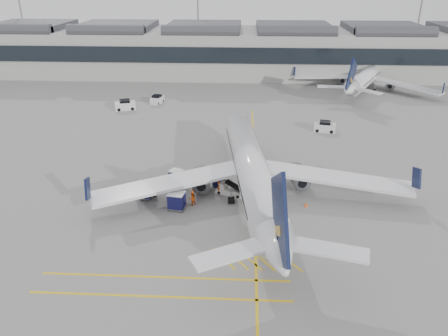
{
  "coord_description": "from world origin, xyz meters",
  "views": [
    {
      "loc": [
        8.78,
        -40.51,
        24.62
      ],
      "look_at": [
        6.43,
        4.59,
        4.0
      ],
      "focal_mm": 35.0,
      "sensor_mm": 36.0,
      "label": 1
    }
  ],
  "objects_px": {
    "belt_loader": "(230,190)",
    "baggage_cart_a": "(177,177)",
    "ramp_agent_a": "(219,188)",
    "pushback_tug": "(145,191)",
    "ramp_agent_b": "(192,198)",
    "airliner_main": "(252,171)"
  },
  "relations": [
    {
      "from": "ramp_agent_b",
      "to": "pushback_tug",
      "type": "distance_m",
      "value": 6.24
    },
    {
      "from": "belt_loader",
      "to": "ramp_agent_b",
      "type": "distance_m",
      "value": 5.14
    },
    {
      "from": "baggage_cart_a",
      "to": "ramp_agent_b",
      "type": "height_order",
      "value": "baggage_cart_a"
    },
    {
      "from": "ramp_agent_a",
      "to": "baggage_cart_a",
      "type": "bearing_deg",
      "value": 94.42
    },
    {
      "from": "belt_loader",
      "to": "baggage_cart_a",
      "type": "xyz_separation_m",
      "value": [
        -6.76,
        2.42,
        0.48
      ]
    },
    {
      "from": "airliner_main",
      "to": "baggage_cart_a",
      "type": "height_order",
      "value": "airliner_main"
    },
    {
      "from": "baggage_cart_a",
      "to": "ramp_agent_b",
      "type": "relative_size",
      "value": 1.18
    },
    {
      "from": "baggage_cart_a",
      "to": "pushback_tug",
      "type": "height_order",
      "value": "baggage_cart_a"
    },
    {
      "from": "ramp_agent_a",
      "to": "airliner_main",
      "type": "bearing_deg",
      "value": -63.36
    },
    {
      "from": "belt_loader",
      "to": "ramp_agent_b",
      "type": "relative_size",
      "value": 2.36
    },
    {
      "from": "ramp_agent_a",
      "to": "pushback_tug",
      "type": "xyz_separation_m",
      "value": [
        -8.79,
        -0.88,
        -0.17
      ]
    },
    {
      "from": "belt_loader",
      "to": "ramp_agent_b",
      "type": "bearing_deg",
      "value": -123.12
    },
    {
      "from": "airliner_main",
      "to": "ramp_agent_b",
      "type": "distance_m",
      "value": 7.66
    },
    {
      "from": "airliner_main",
      "to": "pushback_tug",
      "type": "distance_m",
      "value": 12.91
    },
    {
      "from": "airliner_main",
      "to": "belt_loader",
      "type": "distance_m",
      "value": 3.73
    },
    {
      "from": "pushback_tug",
      "to": "airliner_main",
      "type": "bearing_deg",
      "value": -19.04
    },
    {
      "from": "pushback_tug",
      "to": "ramp_agent_b",
      "type": "bearing_deg",
      "value": -41.81
    },
    {
      "from": "ramp_agent_b",
      "to": "ramp_agent_a",
      "type": "bearing_deg",
      "value": -165.62
    },
    {
      "from": "belt_loader",
      "to": "baggage_cart_a",
      "type": "relative_size",
      "value": 2.01
    },
    {
      "from": "airliner_main",
      "to": "belt_loader",
      "type": "bearing_deg",
      "value": 169.47
    },
    {
      "from": "baggage_cart_a",
      "to": "ramp_agent_a",
      "type": "xyz_separation_m",
      "value": [
        5.5,
        -2.45,
        -0.19
      ]
    },
    {
      "from": "airliner_main",
      "to": "ramp_agent_b",
      "type": "xyz_separation_m",
      "value": [
        -6.74,
        -2.83,
        -2.3
      ]
    }
  ]
}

